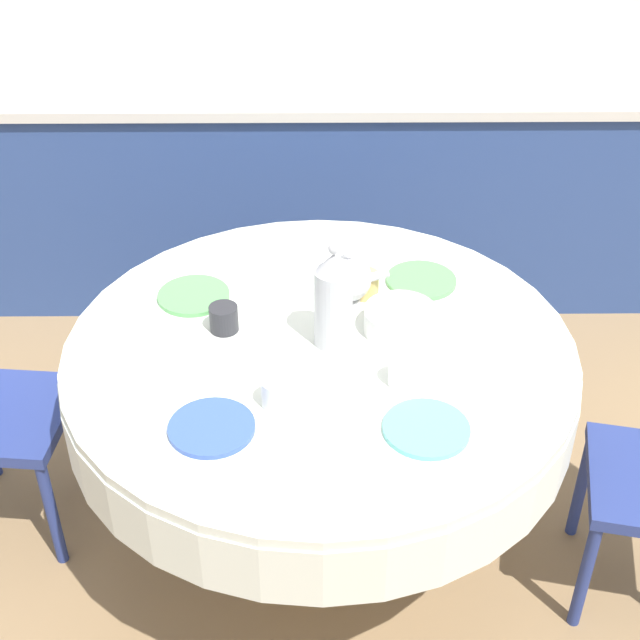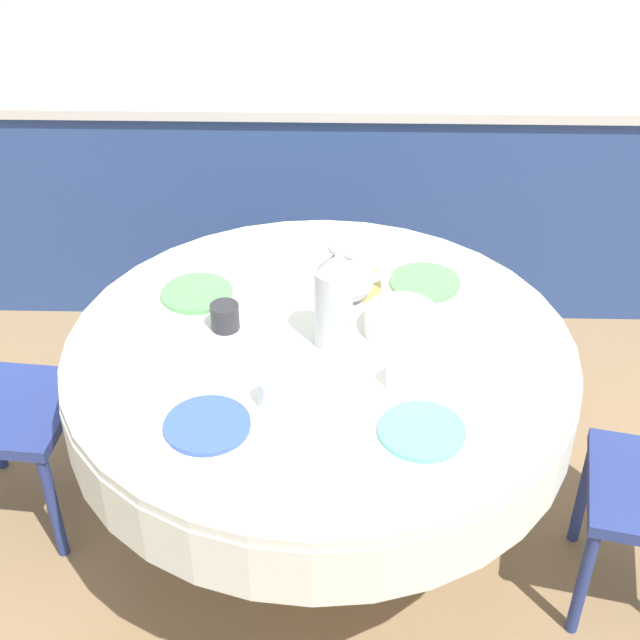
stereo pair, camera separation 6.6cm
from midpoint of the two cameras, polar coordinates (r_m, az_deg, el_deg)
The scene contains 14 objects.
ground_plane at distance 3.00m, azimuth 0.65°, elevation -13.47°, with size 12.00×12.00×0.00m, color #8E704C.
kitchen_counter at distance 3.95m, azimuth 1.05°, elevation 8.49°, with size 3.24×0.64×0.95m.
dining_table at distance 2.55m, azimuth 0.75°, elevation -3.72°, with size 1.43×1.43×0.77m.
plate_near_left at distance 2.21m, azimuth -6.38°, elevation -6.71°, with size 0.21×0.21×0.01m, color #3856AD.
cup_near_left at distance 2.25m, azimuth -2.11°, elevation -4.60°, with size 0.08×0.08×0.08m, color white.
plate_near_right at distance 2.20m, azimuth 7.39°, elevation -7.07°, with size 0.21×0.21×0.01m, color #60BCB7.
cup_near_right at distance 2.32m, azimuth 6.08°, elevation -3.43°, with size 0.08×0.08×0.08m, color white.
plate_far_left at distance 2.69m, azimuth -7.20°, elevation 1.70°, with size 0.21×0.21×0.01m, color #5BA85B.
cup_far_left at distance 2.52m, azimuth -5.36°, elevation 0.21°, with size 0.08×0.08×0.08m, color #28282D.
plate_far_right at distance 2.74m, azimuth 7.42°, elevation 2.41°, with size 0.21×0.21×0.01m, color #5BA85B.
cup_far_right at distance 2.65m, azimuth 3.79°, elevation 2.24°, with size 0.08×0.08×0.08m, color #DBB766.
coffee_carafe at distance 2.40m, azimuth 1.65°, elevation 1.25°, with size 0.10×0.10×0.32m.
teapot at distance 2.60m, azimuth 2.72°, elevation 2.63°, with size 0.19×0.14×0.18m.
fruit_bowl at distance 2.51m, azimuth 5.99°, elevation -0.11°, with size 0.21×0.21×0.07m, color silver.
Camera 2 is at (0.05, -1.98, 2.25)m, focal length 50.00 mm.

